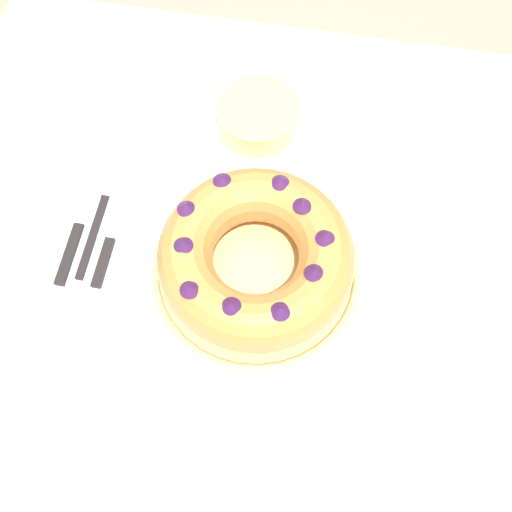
# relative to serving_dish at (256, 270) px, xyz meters

# --- Properties ---
(ground_plane) EXTENTS (8.00, 8.00, 0.00)m
(ground_plane) POSITION_rel_serving_dish_xyz_m (-0.02, -0.01, -0.76)
(ground_plane) COLOR gray
(dining_table) EXTENTS (1.12, 1.05, 0.75)m
(dining_table) POSITION_rel_serving_dish_xyz_m (-0.02, -0.01, -0.11)
(dining_table) COLOR silver
(dining_table) RESTS_ON ground_plane
(serving_dish) EXTENTS (0.32, 0.32, 0.02)m
(serving_dish) POSITION_rel_serving_dish_xyz_m (0.00, 0.00, 0.00)
(serving_dish) COLOR tan
(serving_dish) RESTS_ON dining_table
(bundt_cake) EXTENTS (0.29, 0.29, 0.09)m
(bundt_cake) POSITION_rel_serving_dish_xyz_m (-0.00, 0.00, 0.05)
(bundt_cake) COLOR #C67538
(bundt_cake) RESTS_ON serving_dish
(fork) EXTENTS (0.02, 0.21, 0.01)m
(fork) POSITION_rel_serving_dish_xyz_m (-0.27, 0.06, -0.01)
(fork) COLOR black
(fork) RESTS_ON dining_table
(serving_knife) EXTENTS (0.02, 0.24, 0.01)m
(serving_knife) POSITION_rel_serving_dish_xyz_m (-0.30, 0.03, -0.01)
(serving_knife) COLOR black
(serving_knife) RESTS_ON dining_table
(cake_knife) EXTENTS (0.02, 0.19, 0.01)m
(cake_knife) POSITION_rel_serving_dish_xyz_m (-0.24, 0.01, -0.01)
(cake_knife) COLOR black
(cake_knife) RESTS_ON dining_table
(side_bowl) EXTENTS (0.14, 0.14, 0.05)m
(side_bowl) POSITION_rel_serving_dish_xyz_m (-0.05, 0.28, 0.02)
(side_bowl) COLOR tan
(side_bowl) RESTS_ON dining_table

